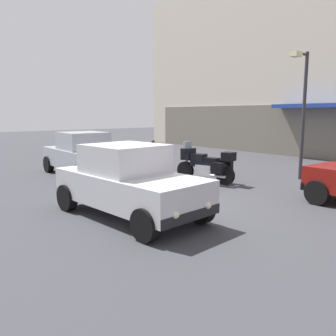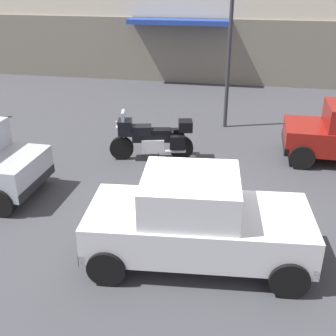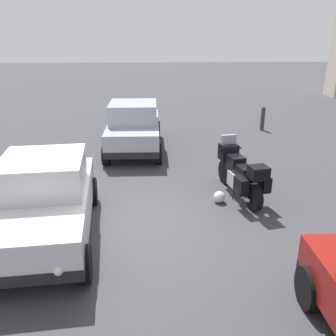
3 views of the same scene
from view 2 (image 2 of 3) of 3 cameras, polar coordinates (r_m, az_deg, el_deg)
ground_plane at (r=8.77m, az=2.11°, el=-7.29°), size 80.00×80.00×0.00m
motorcycle at (r=11.38m, az=-2.02°, el=4.12°), size 2.24×1.00×1.36m
helmet at (r=11.02m, az=-0.94°, el=0.68°), size 0.28×0.28×0.28m
car_wagon_end at (r=7.32m, az=3.86°, el=-7.03°), size 3.98×2.11×1.64m
streetlamp_curbside at (r=13.38m, az=8.26°, el=16.29°), size 0.28×0.94×4.39m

